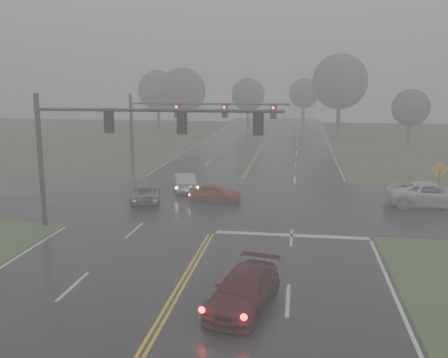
% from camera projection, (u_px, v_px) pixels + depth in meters
% --- Properties ---
extents(main_road, '(18.00, 160.00, 0.02)m').
position_uv_depth(main_road, '(226.00, 208.00, 33.94)').
color(main_road, black).
rests_on(main_road, ground).
extents(cross_street, '(120.00, 14.00, 0.02)m').
position_uv_depth(cross_street, '(230.00, 201.00, 35.88)').
color(cross_street, black).
rests_on(cross_street, ground).
extents(stop_bar, '(8.50, 0.50, 0.01)m').
position_uv_depth(stop_bar, '(292.00, 236.00, 27.85)').
color(stop_bar, silver).
rests_on(stop_bar, ground).
extents(sedan_maroon, '(2.92, 5.13, 1.40)m').
position_uv_depth(sedan_maroon, '(244.00, 307.00, 19.11)').
color(sedan_maroon, '#3D0B10').
rests_on(sedan_maroon, ground).
extents(sedan_red, '(3.79, 1.68, 1.27)m').
position_uv_depth(sedan_red, '(215.00, 202.00, 35.51)').
color(sedan_red, maroon).
rests_on(sedan_red, ground).
extents(sedan_silver, '(2.86, 4.61, 1.43)m').
position_uv_depth(sedan_silver, '(184.00, 191.00, 38.95)').
color(sedan_silver, '#A4A7AC').
rests_on(sedan_silver, ground).
extents(car_grey, '(3.19, 4.81, 1.23)m').
position_uv_depth(car_grey, '(146.00, 201.00, 35.62)').
color(car_grey, '#57595F').
rests_on(car_grey, ground).
extents(pickup_white, '(6.11, 2.97, 1.67)m').
position_uv_depth(pickup_white, '(431.00, 207.00, 34.16)').
color(pickup_white, silver).
rests_on(pickup_white, ground).
extents(signal_gantry_near, '(14.30, 0.34, 7.82)m').
position_uv_depth(signal_gantry_near, '(111.00, 135.00, 28.26)').
color(signal_gantry_near, black).
rests_on(signal_gantry_near, ground).
extents(signal_gantry_far, '(14.27, 0.37, 7.32)m').
position_uv_depth(signal_gantry_far, '(180.00, 118.00, 44.06)').
color(signal_gantry_far, black).
rests_on(signal_gantry_far, ground).
extents(sign_diamond_east, '(1.22, 0.12, 2.93)m').
position_uv_depth(sign_diamond_east, '(440.00, 174.00, 35.27)').
color(sign_diamond_east, black).
rests_on(sign_diamond_east, ground).
extents(tree_nw_a, '(7.01, 7.01, 10.30)m').
position_uv_depth(tree_nw_a, '(183.00, 91.00, 75.60)').
color(tree_nw_a, '#382D24').
rests_on(tree_nw_a, ground).
extents(tree_ne_a, '(8.46, 8.46, 12.42)m').
position_uv_depth(tree_ne_a, '(340.00, 82.00, 75.92)').
color(tree_ne_a, '#382D24').
rests_on(tree_ne_a, ground).
extents(tree_n_mid, '(6.00, 6.00, 8.82)m').
position_uv_depth(tree_n_mid, '(248.00, 95.00, 89.49)').
color(tree_n_mid, '#382D24').
rests_on(tree_n_mid, ground).
extents(tree_e_near, '(4.99, 4.99, 7.32)m').
position_uv_depth(tree_e_near, '(411.00, 108.00, 66.25)').
color(tree_e_near, '#382D24').
rests_on(tree_e_near, ground).
extents(tree_nw_b, '(6.90, 6.90, 10.14)m').
position_uv_depth(tree_nw_b, '(158.00, 90.00, 86.95)').
color(tree_nw_b, '#382D24').
rests_on(tree_nw_b, ground).
extents(tree_n_far, '(5.95, 5.95, 8.74)m').
position_uv_depth(tree_n_far, '(304.00, 93.00, 99.29)').
color(tree_n_far, '#382D24').
rests_on(tree_n_far, ground).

